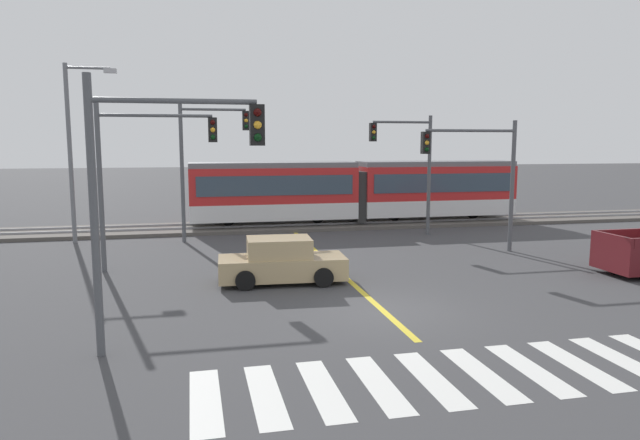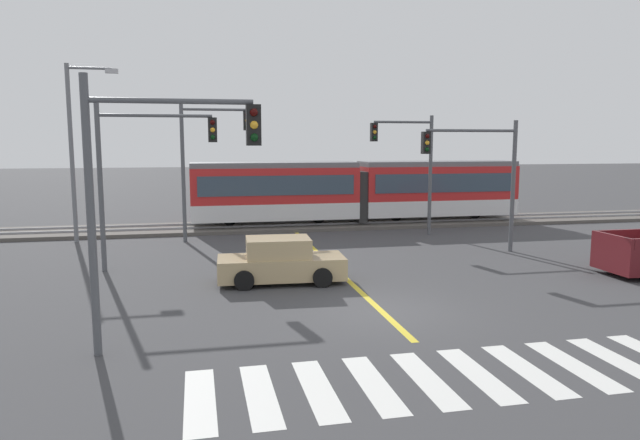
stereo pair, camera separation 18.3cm
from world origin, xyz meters
The scene contains 22 objects.
ground_plane centered at (0.00, 0.00, 0.00)m, with size 200.00×200.00×0.00m, color #3D3D3F.
track_bed centered at (0.00, 16.36, 0.09)m, with size 120.00×4.00×0.18m, color #56514C.
rail_near centered at (0.00, 15.64, 0.23)m, with size 120.00×0.08×0.10m, color #939399.
rail_far centered at (0.00, 17.08, 0.23)m, with size 120.00×0.08×0.10m, color #939399.
light_rail_tram centered at (3.87, 16.35, 2.05)m, with size 18.50×2.64×3.43m.
crosswalk_stripe_0 centered at (-4.95, -4.60, 0.00)m, with size 0.56×2.80×0.01m, color silver.
crosswalk_stripe_1 centered at (-3.85, -4.59, 0.00)m, with size 0.56×2.80×0.01m, color silver.
crosswalk_stripe_2 centered at (-2.75, -4.58, 0.00)m, with size 0.56×2.80×0.01m, color silver.
crosswalk_stripe_3 centered at (-1.65, -4.57, 0.00)m, with size 0.56×2.80×0.01m, color silver.
crosswalk_stripe_4 centered at (-0.55, -4.56, 0.00)m, with size 0.56×2.80×0.01m, color silver.
crosswalk_stripe_5 centered at (0.55, -4.55, 0.00)m, with size 0.56×2.80×0.01m, color silver.
crosswalk_stripe_6 centered at (1.65, -4.54, 0.00)m, with size 0.56×2.80×0.01m, color silver.
crosswalk_stripe_7 centered at (2.75, -4.53, 0.00)m, with size 0.56×2.80×0.01m, color silver.
crosswalk_stripe_8 centered at (3.85, -4.52, 0.00)m, with size 0.56×2.80×0.01m, color silver.
lane_centre_line centered at (0.00, 5.90, 0.00)m, with size 0.20×16.91×0.01m, color gold.
sedan_crossing centered at (-2.28, 3.90, 0.70)m, with size 4.28×2.08×1.52m.
traffic_light_near_left centered at (-5.90, -1.85, 3.97)m, with size 3.75×0.38×6.08m.
traffic_light_far_left centered at (-4.61, 12.72, 4.30)m, with size 3.25×0.38×6.56m.
traffic_light_mid_left centered at (-6.92, 6.89, 4.05)m, with size 4.25×0.38×6.15m.
traffic_light_mid_right centered at (6.70, 7.37, 3.74)m, with size 4.25×0.38×5.59m.
traffic_light_far_right centered at (5.48, 12.40, 3.98)m, with size 3.25×0.38×6.01m.
street_lamp_west centered at (-10.41, 13.63, 4.71)m, with size 2.31×0.28×8.23m.
Camera 1 is at (-5.00, -14.62, 4.64)m, focal length 32.00 mm.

